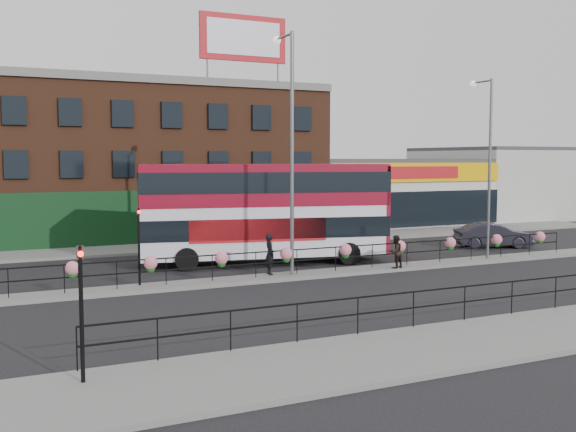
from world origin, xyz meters
name	(u,v)px	position (x,y,z in m)	size (l,w,h in m)	color
ground	(316,276)	(0.00, 0.00, 0.00)	(120.00, 120.00, 0.00)	black
south_pavement	(507,336)	(0.00, -12.00, 0.07)	(60.00, 4.00, 0.15)	slate
north_pavement	(225,244)	(0.00, 12.00, 0.07)	(60.00, 4.00, 0.15)	slate
median	(316,274)	(0.00, 0.00, 0.07)	(60.00, 1.60, 0.15)	slate
yellow_line_inner	(456,322)	(0.00, -9.70, 0.01)	(60.00, 0.10, 0.01)	gold
yellow_line_outer	(460,323)	(0.00, -9.88, 0.01)	(60.00, 0.10, 0.01)	gold
brick_building	(130,161)	(-4.00, 19.96, 5.13)	(25.00, 12.21, 10.30)	brown
supermarket	(375,191)	(16.00, 19.90, 2.65)	(15.00, 12.25, 5.30)	silver
warehouse_east	(510,182)	(30.75, 20.00, 3.15)	(14.50, 12.00, 6.30)	#B5B4B0
billboard	(243,38)	(2.50, 14.99, 13.18)	(6.00, 0.29, 4.40)	#B3131A
median_railing	(316,253)	(0.00, 0.00, 1.05)	(30.04, 0.56, 1.23)	black
south_railing	(414,301)	(-2.00, -10.10, 0.96)	(20.04, 0.05, 1.12)	black
double_decker_bus	(265,203)	(-0.68, 4.25, 3.10)	(12.81, 5.42, 5.05)	silver
car	(493,235)	(14.15, 4.02, 0.74)	(4.76, 3.19, 1.48)	black
pedestrian_a	(270,254)	(-2.15, 0.40, 1.07)	(0.52, 0.72, 1.84)	black
pedestrian_b	(395,252)	(3.94, -0.55, 0.93)	(0.89, 0.78, 1.56)	black
lamp_column_west	(289,132)	(-1.25, 0.27, 6.51)	(0.39, 1.88, 10.74)	slate
lamp_column_east	(487,152)	(10.07, 0.23, 5.64)	(0.33, 1.63, 9.27)	slate
traffic_light_south	(81,284)	(-12.00, -11.01, 2.47)	(0.15, 0.28, 3.65)	black
traffic_light_median	(139,229)	(-8.00, 0.39, 2.47)	(0.15, 0.28, 3.65)	black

